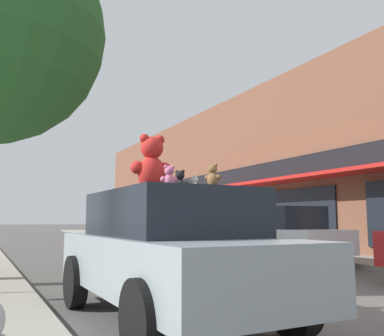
% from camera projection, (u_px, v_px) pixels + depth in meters
% --- Properties ---
extents(ground_plane, '(260.00, 260.00, 0.00)m').
position_uv_depth(ground_plane, '(328.00, 302.00, 6.38)').
color(ground_plane, '#514F4C').
extents(storefront_row, '(15.41, 37.49, 7.18)m').
position_uv_depth(storefront_row, '(331.00, 178.00, 24.43)').
color(storefront_row, brown).
rests_on(storefront_row, ground_plane).
extents(plush_art_car, '(1.90, 4.24, 1.57)m').
position_uv_depth(plush_art_car, '(169.00, 251.00, 5.25)').
color(plush_art_car, '#8C999E').
rests_on(plush_art_car, ground_plane).
extents(teddy_bear_giant, '(0.56, 0.34, 0.76)m').
position_uv_depth(teddy_bear_giant, '(152.00, 164.00, 5.58)').
color(teddy_bear_giant, red).
rests_on(teddy_bear_giant, plush_art_car).
extents(teddy_bear_black, '(0.20, 0.24, 0.33)m').
position_uv_depth(teddy_bear_black, '(180.00, 182.00, 5.87)').
color(teddy_bear_black, black).
rests_on(teddy_bear_black, plush_art_car).
extents(teddy_bear_pink, '(0.22, 0.14, 0.30)m').
position_uv_depth(teddy_bear_pink, '(169.00, 178.00, 5.07)').
color(teddy_bear_pink, pink).
rests_on(teddy_bear_pink, plush_art_car).
extents(teddy_bear_brown, '(0.17, 0.19, 0.26)m').
position_uv_depth(teddy_bear_brown, '(213.00, 176.00, 4.67)').
color(teddy_bear_brown, olive).
rests_on(teddy_bear_brown, plush_art_car).
extents(teddy_bear_white, '(0.15, 0.17, 0.24)m').
position_uv_depth(teddy_bear_white, '(194.00, 185.00, 5.71)').
color(teddy_bear_white, white).
rests_on(teddy_bear_white, plush_art_car).
extents(teddy_bear_green, '(0.21, 0.16, 0.28)m').
position_uv_depth(teddy_bear_green, '(167.00, 182.00, 5.58)').
color(teddy_bear_green, green).
rests_on(teddy_bear_green, plush_art_car).
extents(teddy_bear_cream, '(0.20, 0.16, 0.26)m').
position_uv_depth(teddy_bear_cream, '(153.00, 187.00, 6.21)').
color(teddy_bear_cream, beige).
rests_on(teddy_bear_cream, plush_art_car).
extents(parked_car_far_center, '(1.79, 4.28, 1.57)m').
position_uv_depth(parked_car_far_center, '(277.00, 234.00, 11.89)').
color(parked_car_far_center, silver).
rests_on(parked_car_far_center, ground_plane).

